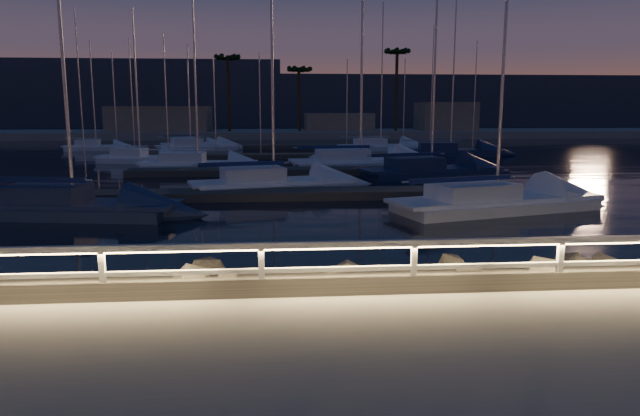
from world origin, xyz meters
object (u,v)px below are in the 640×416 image
(sailboat_n, at_px, (195,146))
(sailboat_e, at_px, (138,157))
(sailboat_c, at_px, (428,170))
(sailboat_g, at_px, (358,158))
(sailboat_i, at_px, (95,146))
(sailboat_f, at_px, (269,183))
(sailboat_k, at_px, (378,146))
(sailboat_b, at_px, (68,205))
(sailboat_d, at_px, (491,200))
(sailboat_j, at_px, (195,164))
(sailboat_h, at_px, (356,161))
(sailboat_m, at_px, (189,144))
(sailboat_l, at_px, (448,151))
(guard_rail, at_px, (360,255))

(sailboat_n, bearing_deg, sailboat_e, -122.54)
(sailboat_c, relative_size, sailboat_g, 1.15)
(sailboat_g, height_order, sailboat_i, sailboat_g)
(sailboat_f, xyz_separation_m, sailboat_g, (6.75, 14.69, -0.05))
(sailboat_e, relative_size, sailboat_n, 0.84)
(sailboat_i, bearing_deg, sailboat_k, -12.23)
(sailboat_b, distance_m, sailboat_g, 25.47)
(sailboat_c, xyz_separation_m, sailboat_n, (-17.31, 23.96, -0.00))
(sailboat_c, xyz_separation_m, sailboat_g, (-2.93, 9.35, -0.04))
(sailboat_d, height_order, sailboat_k, sailboat_d)
(sailboat_i, distance_m, sailboat_j, 23.43)
(sailboat_h, xyz_separation_m, sailboat_n, (-13.76, 17.89, -0.02))
(sailboat_b, distance_m, sailboat_m, 40.37)
(sailboat_h, distance_m, sailboat_k, 17.54)
(sailboat_g, bearing_deg, sailboat_l, 52.84)
(sailboat_c, height_order, sailboat_e, sailboat_c)
(sailboat_f, relative_size, sailboat_g, 1.09)
(sailboat_n, bearing_deg, sailboat_i, 152.55)
(sailboat_d, distance_m, sailboat_f, 11.14)
(sailboat_l, bearing_deg, sailboat_g, -135.34)
(sailboat_b, bearing_deg, sailboat_c, 42.78)
(guard_rail, relative_size, sailboat_j, 3.23)
(sailboat_b, bearing_deg, sailboat_e, 105.73)
(sailboat_c, bearing_deg, sailboat_b, -160.20)
(sailboat_i, distance_m, sailboat_l, 34.95)
(guard_rail, bearing_deg, sailboat_l, 70.60)
(sailboat_l, bearing_deg, sailboat_f, -118.40)
(sailboat_k, distance_m, sailboat_m, 20.57)
(sailboat_c, height_order, sailboat_f, sailboat_c)
(sailboat_j, bearing_deg, sailboat_h, 6.47)
(sailboat_l, bearing_deg, sailboat_i, 173.06)
(sailboat_f, bearing_deg, sailboat_g, 50.62)
(sailboat_d, relative_size, sailboat_n, 1.12)
(sailboat_l, distance_m, sailboat_n, 24.79)
(guard_rail, relative_size, sailboat_d, 2.84)
(guard_rail, bearing_deg, sailboat_n, 101.34)
(sailboat_b, distance_m, sailboat_j, 17.23)
(sailboat_f, distance_m, sailboat_h, 12.96)
(sailboat_n, bearing_deg, sailboat_l, -39.01)
(sailboat_f, bearing_deg, sailboat_d, -49.09)
(sailboat_m, bearing_deg, sailboat_d, -80.27)
(guard_rail, xyz_separation_m, sailboat_b, (-9.74, 12.04, -0.92))
(sailboat_b, distance_m, sailboat_e, 22.83)
(sailboat_i, bearing_deg, guard_rail, -75.73)
(sailboat_i, bearing_deg, sailboat_h, -46.36)
(sailboat_d, relative_size, sailboat_k, 1.07)
(sailboat_e, relative_size, sailboat_k, 0.81)
(sailboat_g, xyz_separation_m, sailboat_n, (-14.38, 14.62, 0.04))
(sailboat_d, distance_m, sailboat_k, 34.66)
(sailboat_c, distance_m, sailboat_f, 11.06)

